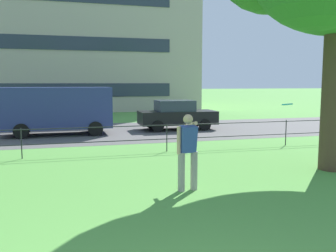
{
  "coord_description": "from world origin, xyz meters",
  "views": [
    {
      "loc": [
        -1.04,
        -2.22,
        2.43
      ],
      "look_at": [
        1.8,
        7.88,
        1.2
      ],
      "focal_mm": 39.26,
      "sensor_mm": 36.0,
      "label": 1
    }
  ],
  "objects_px": {
    "person_thrower": "(188,150)",
    "car_black_far_right": "(177,115)",
    "frisbee": "(287,104)",
    "panel_van_left": "(57,108)"
  },
  "relations": [
    {
      "from": "frisbee",
      "to": "panel_van_left",
      "type": "distance_m",
      "value": 11.48
    },
    {
      "from": "frisbee",
      "to": "panel_van_left",
      "type": "relative_size",
      "value": 0.06
    },
    {
      "from": "person_thrower",
      "to": "car_black_far_right",
      "type": "height_order",
      "value": "person_thrower"
    },
    {
      "from": "panel_van_left",
      "to": "frisbee",
      "type": "bearing_deg",
      "value": -59.77
    },
    {
      "from": "frisbee",
      "to": "car_black_far_right",
      "type": "height_order",
      "value": "frisbee"
    },
    {
      "from": "frisbee",
      "to": "car_black_far_right",
      "type": "distance_m",
      "value": 10.32
    },
    {
      "from": "person_thrower",
      "to": "panel_van_left",
      "type": "relative_size",
      "value": 0.35
    },
    {
      "from": "person_thrower",
      "to": "car_black_far_right",
      "type": "relative_size",
      "value": 0.43
    },
    {
      "from": "person_thrower",
      "to": "panel_van_left",
      "type": "xyz_separation_m",
      "value": [
        -3.0,
        10.26,
        0.33
      ]
    },
    {
      "from": "person_thrower",
      "to": "panel_van_left",
      "type": "bearing_deg",
      "value": 106.3
    }
  ]
}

